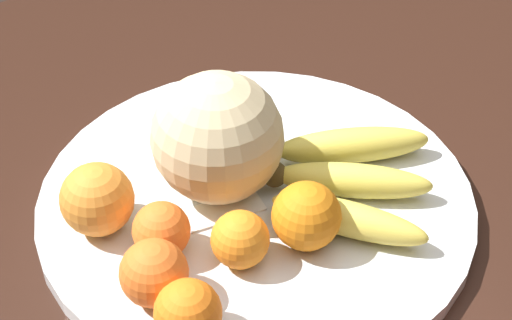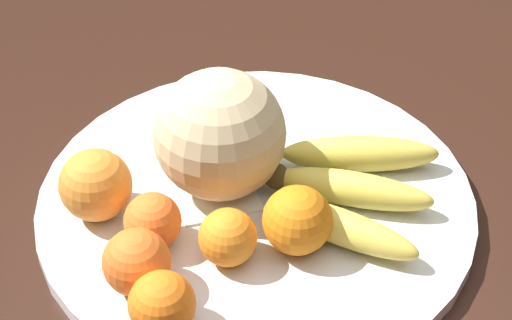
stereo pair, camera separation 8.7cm
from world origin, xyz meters
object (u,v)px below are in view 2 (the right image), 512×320
Objects in this scene: melon at (220,134)px; banana_bunch at (350,186)px; orange_back_right at (153,221)px; orange_top_small at (162,304)px; orange_back_left at (297,220)px; produce_tag at (221,207)px; orange_front_right at (137,262)px; orange_mid_center at (96,185)px; fruit_bowl at (256,201)px; orange_front_left at (228,237)px; kitchen_table at (298,226)px.

melon is 0.62× the size of banana_bunch.
orange_top_small reaches higher than orange_back_right.
produce_tag is (-0.04, 0.08, -0.03)m from orange_back_left.
orange_back_right is 0.11m from orange_top_small.
orange_back_right is at bearing 49.75° from orange_front_right.
fruit_bowl is at bearing -22.77° from orange_mid_center.
orange_front_left is (-0.07, -0.06, 0.04)m from fruit_bowl.
orange_front_right reaches higher than kitchen_table.
melon reaches higher than orange_back_left.
orange_top_small is (-0.04, -0.10, 0.00)m from orange_back_right.
orange_front_right is 0.86× the size of orange_mid_center.
orange_front_left is at bearing -132.01° from banana_bunch.
orange_front_right is 0.72× the size of produce_tag.
orange_mid_center is 1.22× the size of orange_top_small.
orange_back_right is at bearing -172.38° from kitchen_table.
fruit_bowl is at bearing -163.53° from kitchen_table.
melon is 0.14m from orange_mid_center.
orange_back_left is at bearing -33.18° from orange_back_right.
orange_back_left is (-0.07, -0.10, 0.14)m from kitchen_table.
fruit_bowl is 0.13m from orange_back_right.
fruit_bowl is at bearing -57.49° from melon.
kitchen_table is 0.23m from orange_back_right.
banana_bunch is at bearing 2.43° from orange_front_left.
orange_back_right is (-0.20, 0.05, 0.01)m from banana_bunch.
orange_front_left is at bearing -56.94° from orange_mid_center.
orange_back_left is 0.10m from produce_tag.
orange_back_right is at bearing -177.79° from fruit_bowl.
orange_front_right reaches higher than fruit_bowl.
produce_tag is at bearing -160.12° from banana_bunch.
kitchen_table is at bearing 16.99° from orange_front_right.
orange_front_left is at bearing -138.12° from fruit_bowl.
orange_front_right is at bearing 168.14° from orange_back_left.
orange_back_left is at bearing -51.50° from produce_tag.
orange_mid_center is (-0.08, 0.13, 0.01)m from orange_front_left.
melon is 1.99× the size of orange_back_left.
orange_front_left is 0.08m from produce_tag.
orange_back_left reaches higher than kitchen_table.
orange_front_right reaches higher than orange_back_right.
orange_mid_center is at bearing 86.01° from orange_front_right.
fruit_bowl is 0.10m from orange_front_left.
banana_bunch is at bearing 11.50° from orange_top_small.
melon is 1.84× the size of orange_mid_center.
orange_back_right reaches higher than banana_bunch.
orange_back_right is at bearing -66.29° from orange_mid_center.
melon is 2.40× the size of orange_front_left.
orange_front_left is at bearing 25.11° from orange_top_small.
kitchen_table is 7.46× the size of banana_bunch.
melon is (-0.09, 0.01, 0.17)m from kitchen_table.
orange_top_small is at bearing -122.94° from banana_bunch.
orange_front_right is 0.93× the size of orange_back_left.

